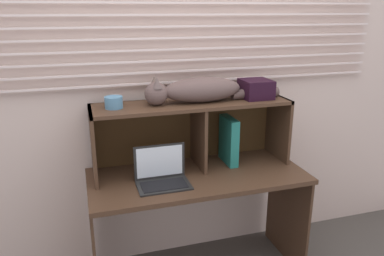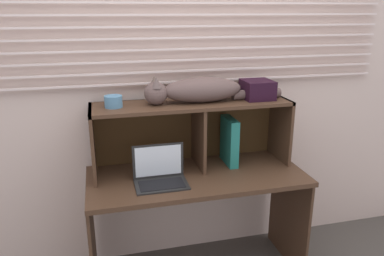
{
  "view_description": "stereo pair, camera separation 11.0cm",
  "coord_description": "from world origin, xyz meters",
  "px_view_note": "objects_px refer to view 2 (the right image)",
  "views": [
    {
      "loc": [
        -0.67,
        -1.86,
        1.75
      ],
      "look_at": [
        0.0,
        0.34,
        1.01
      ],
      "focal_mm": 35.16,
      "sensor_mm": 36.0,
      "label": 1
    },
    {
      "loc": [
        -0.56,
        -1.89,
        1.75
      ],
      "look_at": [
        0.0,
        0.34,
        1.01
      ],
      "focal_mm": 35.16,
      "sensor_mm": 36.0,
      "label": 2
    }
  ],
  "objects_px": {
    "book_stack": "(162,164)",
    "laptop": "(160,175)",
    "small_basket": "(113,102)",
    "storage_box": "(257,90)",
    "cat": "(198,90)",
    "binder_upright": "(229,141)"
  },
  "relations": [
    {
      "from": "book_stack",
      "to": "laptop",
      "type": "bearing_deg",
      "value": -103.54
    },
    {
      "from": "book_stack",
      "to": "small_basket",
      "type": "xyz_separation_m",
      "value": [
        -0.29,
        -0.0,
        0.44
      ]
    },
    {
      "from": "laptop",
      "to": "book_stack",
      "type": "distance_m",
      "value": 0.2
    },
    {
      "from": "laptop",
      "to": "storage_box",
      "type": "bearing_deg",
      "value": 15.36
    },
    {
      "from": "cat",
      "to": "small_basket",
      "type": "relative_size",
      "value": 8.44
    },
    {
      "from": "cat",
      "to": "binder_upright",
      "type": "height_order",
      "value": "cat"
    },
    {
      "from": "cat",
      "to": "book_stack",
      "type": "distance_m",
      "value": 0.53
    },
    {
      "from": "book_stack",
      "to": "storage_box",
      "type": "bearing_deg",
      "value": -0.28
    },
    {
      "from": "laptop",
      "to": "small_basket",
      "type": "xyz_separation_m",
      "value": [
        -0.24,
        0.19,
        0.42
      ]
    },
    {
      "from": "small_basket",
      "to": "storage_box",
      "type": "relative_size",
      "value": 0.54
    },
    {
      "from": "cat",
      "to": "storage_box",
      "type": "distance_m",
      "value": 0.4
    },
    {
      "from": "small_basket",
      "to": "laptop",
      "type": "bearing_deg",
      "value": -38.08
    },
    {
      "from": "book_stack",
      "to": "storage_box",
      "type": "height_order",
      "value": "storage_box"
    },
    {
      "from": "cat",
      "to": "laptop",
      "type": "relative_size",
      "value": 2.88
    },
    {
      "from": "binder_upright",
      "to": "small_basket",
      "type": "xyz_separation_m",
      "value": [
        -0.74,
        0.0,
        0.31
      ]
    },
    {
      "from": "binder_upright",
      "to": "small_basket",
      "type": "bearing_deg",
      "value": 180.0
    },
    {
      "from": "book_stack",
      "to": "small_basket",
      "type": "distance_m",
      "value": 0.52
    },
    {
      "from": "small_basket",
      "to": "storage_box",
      "type": "height_order",
      "value": "storage_box"
    },
    {
      "from": "laptop",
      "to": "small_basket",
      "type": "distance_m",
      "value": 0.52
    },
    {
      "from": "cat",
      "to": "laptop",
      "type": "xyz_separation_m",
      "value": [
        -0.28,
        -0.19,
        -0.46
      ]
    },
    {
      "from": "cat",
      "to": "storage_box",
      "type": "bearing_deg",
      "value": -0.0
    },
    {
      "from": "binder_upright",
      "to": "storage_box",
      "type": "relative_size",
      "value": 1.6
    }
  ]
}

